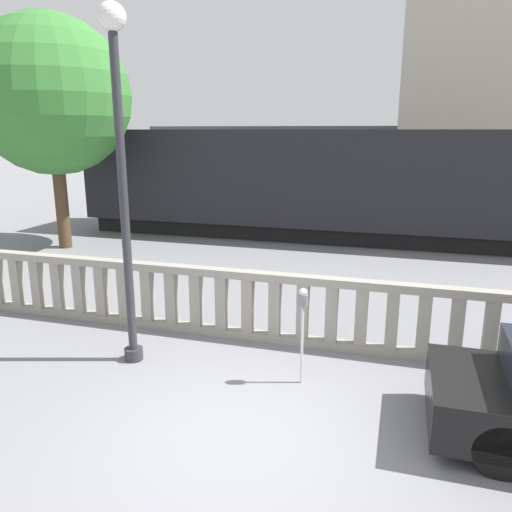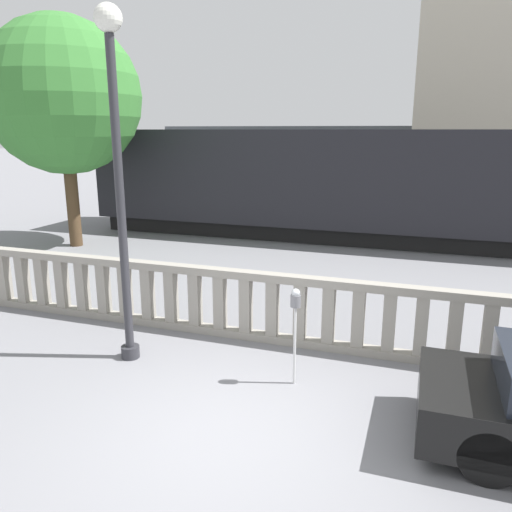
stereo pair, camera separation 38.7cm
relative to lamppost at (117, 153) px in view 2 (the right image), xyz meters
name	(u,v)px [view 2 (the right image)]	position (x,y,z in m)	size (l,w,h in m)	color
ground_plane	(223,435)	(2.30, -1.52, -3.35)	(160.00, 160.00, 0.00)	slate
balustrade	(286,310)	(2.30, 1.37, -2.72)	(13.01, 0.24, 1.27)	gray
lamppost	(117,153)	(0.00, 0.00, 0.00)	(0.41, 0.41, 5.42)	#2D2D33
parking_meter	(295,310)	(2.80, 0.02, -2.18)	(0.15, 0.15, 1.49)	silver
train_near	(447,186)	(5.08, 10.54, -1.41)	(23.83, 3.13, 4.29)	black
train_far	(417,163)	(3.89, 20.85, -1.33)	(27.17, 2.84, 4.47)	black
tree_left	(63,97)	(-6.26, 6.61, 1.31)	(4.72, 4.72, 7.03)	#4C3823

